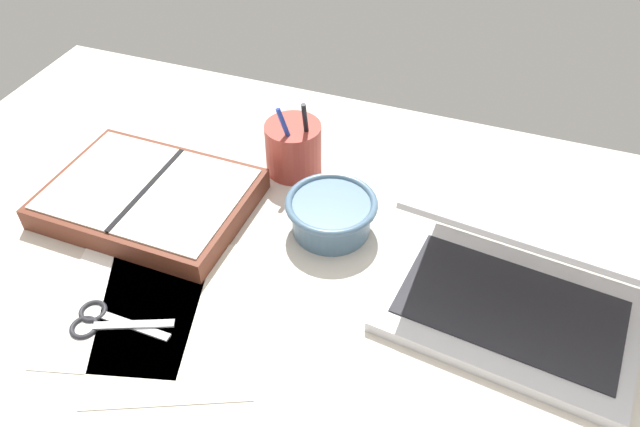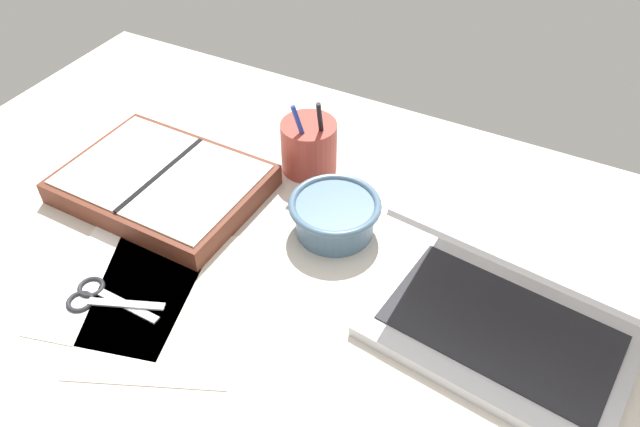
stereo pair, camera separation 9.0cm
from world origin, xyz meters
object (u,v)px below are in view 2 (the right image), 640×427
bowl (335,215)px  scissors (97,297)px  pen_cup (309,146)px  planner (163,183)px  laptop (513,300)px

bowl → scissors: 36.51cm
pen_cup → planner: size_ratio=0.45×
laptop → pen_cup: bearing=163.1°
pen_cup → planner: pen_cup is taller
laptop → scissors: (-52.06, -22.65, -4.62)cm
planner → laptop: bearing=1.2°
planner → scissors: bearing=-74.0°
laptop → planner: bearing=-173.3°
planner → scissors: 23.57cm
laptop → planner: laptop is taller
scissors → planner: bearing=94.2°
bowl → pen_cup: 16.47cm
planner → scissors: planner is taller
bowl → planner: (-29.25, -5.22, -1.27)cm
planner → bowl: bearing=11.4°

